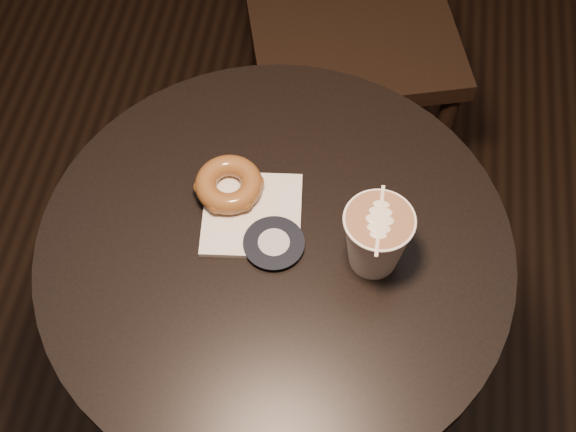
{
  "coord_description": "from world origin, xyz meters",
  "views": [
    {
      "loc": [
        0.1,
        -0.57,
        1.76
      ],
      "look_at": [
        0.01,
        0.03,
        0.79
      ],
      "focal_mm": 50.0,
      "sensor_mm": 36.0,
      "label": 1
    }
  ],
  "objects": [
    {
      "name": "cafe_table",
      "position": [
        0.0,
        0.0,
        0.55
      ],
      "size": [
        0.7,
        0.7,
        0.75
      ],
      "color": "black",
      "rests_on": "ground"
    },
    {
      "name": "pastry_bag",
      "position": [
        -0.04,
        0.04,
        0.75
      ],
      "size": [
        0.16,
        0.16,
        0.01
      ],
      "primitive_type": "cube",
      "rotation": [
        0.0,
        0.0,
        0.11
      ],
      "color": "white",
      "rests_on": "cafe_table"
    },
    {
      "name": "doughnut",
      "position": [
        -0.08,
        0.08,
        0.77
      ],
      "size": [
        0.1,
        0.1,
        0.03
      ],
      "primitive_type": "torus",
      "color": "brown",
      "rests_on": "pastry_bag"
    },
    {
      "name": "latte_cup",
      "position": [
        0.14,
        -0.0,
        0.8
      ],
      "size": [
        0.1,
        0.1,
        0.11
      ],
      "primitive_type": null,
      "color": "white",
      "rests_on": "cafe_table"
    }
  ]
}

